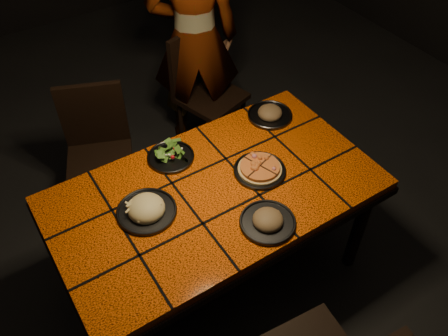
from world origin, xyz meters
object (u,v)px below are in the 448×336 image
diner (194,39)px  plate_pizza (260,169)px  chair_far_left (98,144)px  chair_far_right (202,84)px  plate_pasta (146,209)px  dining_table (215,200)px

diner → plate_pizza: diner is taller
chair_far_left → chair_far_right: chair_far_right is taller
chair_far_left → chair_far_right: bearing=33.8°
chair_far_right → plate_pasta: (-0.91, -1.03, 0.26)m
plate_pizza → diner: bearing=75.5°
dining_table → chair_far_left: chair_far_left is taller
chair_far_left → chair_far_right: size_ratio=0.98×
plate_pizza → plate_pasta: 0.60m
chair_far_right → diner: size_ratio=0.53×
dining_table → chair_far_right: 1.23m
chair_far_left → dining_table: bearing=-49.8°
chair_far_left → diner: (0.85, 0.25, 0.33)m
chair_far_right → diner: diner is taller
chair_far_left → chair_far_right: 0.88m
chair_far_left → plate_pizza: size_ratio=3.08×
plate_pasta → chair_far_left: bearing=86.5°
chair_far_left → plate_pasta: (-0.05, -0.85, 0.28)m
chair_far_left → plate_pasta: size_ratio=3.06×
chair_far_right → plate_pasta: 1.40m
chair_far_left → diner: 0.95m
diner → plate_pizza: bearing=100.3°
dining_table → chair_far_left: bearing=108.0°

